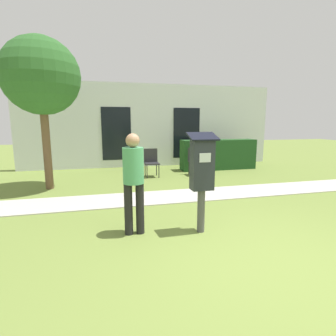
% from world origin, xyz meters
% --- Properties ---
extents(ground_plane, '(40.00, 40.00, 0.00)m').
position_xyz_m(ground_plane, '(0.00, 0.00, 0.00)').
color(ground_plane, olive).
extents(sidewalk, '(12.00, 1.10, 0.02)m').
position_xyz_m(sidewalk, '(0.00, 3.08, 0.01)').
color(sidewalk, '#B7B2A8').
rests_on(sidewalk, ground).
extents(building_facade, '(10.00, 0.26, 3.20)m').
position_xyz_m(building_facade, '(0.00, 7.64, 1.60)').
color(building_facade, silver).
rests_on(building_facade, ground).
extents(parking_meter, '(0.44, 0.31, 1.59)m').
position_xyz_m(parking_meter, '(-0.44, 1.04, 1.02)').
color(parking_meter, '#4C4C4C').
rests_on(parking_meter, ground).
extents(person_standing, '(0.32, 0.32, 1.58)m').
position_xyz_m(person_standing, '(-1.49, 1.21, 0.93)').
color(person_standing, black).
rests_on(person_standing, ground).
extents(outdoor_chair_left, '(0.44, 0.44, 0.90)m').
position_xyz_m(outdoor_chair_left, '(-0.43, 5.51, 0.53)').
color(outdoor_chair_left, '#262628').
rests_on(outdoor_chair_left, ground).
extents(outdoor_chair_middle, '(0.44, 0.44, 0.90)m').
position_xyz_m(outdoor_chair_middle, '(1.05, 5.44, 0.53)').
color(outdoor_chair_middle, '#262628').
rests_on(outdoor_chair_middle, ground).
extents(hedge_row, '(2.82, 0.60, 1.10)m').
position_xyz_m(hedge_row, '(2.23, 6.23, 0.55)').
color(hedge_row, '#1E471E').
rests_on(hedge_row, ground).
extents(tree, '(1.90, 1.90, 3.82)m').
position_xyz_m(tree, '(-3.34, 4.62, 2.84)').
color(tree, brown).
rests_on(tree, ground).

